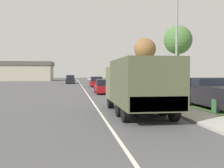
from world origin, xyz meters
name	(u,v)px	position (x,y,z in m)	size (l,w,h in m)	color
ground_plane	(82,87)	(0.00, 40.00, 0.00)	(180.00, 180.00, 0.00)	#4C4C4F
lane_centre_stripe	(82,87)	(0.00, 40.00, 0.00)	(0.12, 120.00, 0.00)	silver
sidewalk_right	(112,87)	(4.50, 40.00, 0.06)	(1.80, 120.00, 0.12)	#ADAAA3
grass_strip_right	(140,87)	(8.90, 40.00, 0.01)	(7.00, 120.00, 0.02)	#56843D
military_truck	(138,84)	(1.90, 11.70, 1.57)	(2.46, 7.32, 2.77)	#606647
car_nearest_ahead	(105,87)	(1.84, 26.57, 0.66)	(1.90, 4.60, 1.46)	maroon
car_second_ahead	(96,82)	(2.14, 40.60, 0.71)	(1.87, 4.54, 1.58)	maroon
car_third_ahead	(70,80)	(-1.92, 54.73, 0.76)	(1.81, 4.51, 1.71)	black
pickup_truck	(216,94)	(7.00, 13.31, 0.88)	(2.05, 5.36, 1.78)	black
lamp_post	(174,28)	(4.56, 13.88, 4.80)	(1.69, 0.24, 7.98)	gray
tree_mid_right	(178,40)	(9.87, 26.91, 5.65)	(3.07, 3.07, 7.21)	brown
tree_far_right	(145,49)	(9.72, 40.35, 5.83)	(3.40, 3.40, 7.53)	brown
utility_box	(218,106)	(6.20, 11.57, 0.37)	(0.55, 0.45, 0.70)	#3D7042
building_distant	(24,71)	(-15.20, 79.66, 2.67)	(16.35, 12.48, 5.26)	#B2A893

